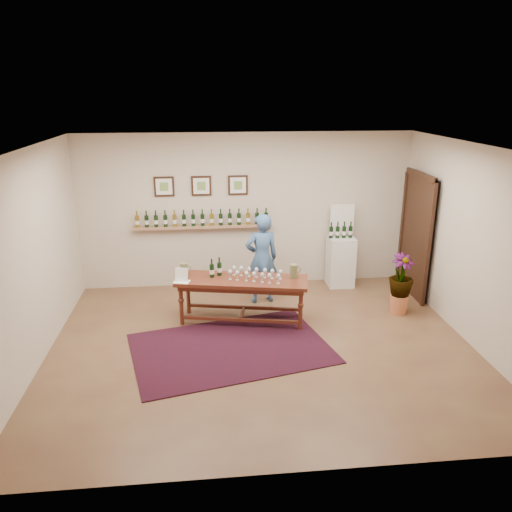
{
  "coord_description": "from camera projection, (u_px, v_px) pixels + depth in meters",
  "views": [
    {
      "loc": [
        -0.74,
        -6.33,
        3.5
      ],
      "look_at": [
        0.0,
        0.8,
        1.1
      ],
      "focal_mm": 35.0,
      "sensor_mm": 36.0,
      "label": 1
    }
  ],
  "objects": [
    {
      "name": "pitcher_right",
      "position": [
        294.0,
        271.0,
        7.72
      ],
      "size": [
        0.18,
        0.18,
        0.22
      ],
      "primitive_type": null,
      "rotation": [
        0.0,
        0.0,
        -0.35
      ],
      "color": "#63663F",
      "rests_on": "tasting_table"
    },
    {
      "name": "tasting_table",
      "position": [
        242.0,
        285.0,
        7.74
      ],
      "size": [
        2.11,
        1.04,
        0.72
      ],
      "rotation": [
        0.0,
        0.0,
        -0.2
      ],
      "color": "#4C2013",
      "rests_on": "ground"
    },
    {
      "name": "pitcher_left",
      "position": [
        184.0,
        270.0,
        7.78
      ],
      "size": [
        0.15,
        0.15,
        0.22
      ],
      "primitive_type": null,
      "rotation": [
        0.0,
        0.0,
        -0.09
      ],
      "color": "#63663F",
      "rests_on": "tasting_table"
    },
    {
      "name": "table_glasses",
      "position": [
        256.0,
        274.0,
        7.67
      ],
      "size": [
        1.2,
        0.65,
        0.16
      ],
      "primitive_type": null,
      "rotation": [
        0.0,
        0.0,
        -0.34
      ],
      "color": "silver",
      "rests_on": "tasting_table"
    },
    {
      "name": "menu_card",
      "position": [
        182.0,
        275.0,
        7.57
      ],
      "size": [
        0.27,
        0.22,
        0.21
      ],
      "primitive_type": "cube",
      "rotation": [
        0.0,
        0.0,
        -0.24
      ],
      "color": "white",
      "rests_on": "tasting_table"
    },
    {
      "name": "room_shell",
      "position": [
        369.0,
        232.0,
        8.75
      ],
      "size": [
        6.0,
        6.0,
        6.0
      ],
      "color": "beige",
      "rests_on": "ground"
    },
    {
      "name": "person",
      "position": [
        262.0,
        259.0,
        8.43
      ],
      "size": [
        0.63,
        0.47,
        1.56
      ],
      "primitive_type": "imported",
      "rotation": [
        0.0,
        0.0,
        3.32
      ],
      "color": "#3C5F8D",
      "rests_on": "ground"
    },
    {
      "name": "rug",
      "position": [
        231.0,
        348.0,
        7.08
      ],
      "size": [
        3.06,
        2.39,
        0.01
      ],
      "primitive_type": "cube",
      "rotation": [
        0.0,
        0.0,
        0.23
      ],
      "color": "#480C0E",
      "rests_on": "ground"
    },
    {
      "name": "table_bottles",
      "position": [
        216.0,
        267.0,
        7.77
      ],
      "size": [
        0.28,
        0.17,
        0.29
      ],
      "primitive_type": null,
      "rotation": [
        0.0,
        0.0,
        -0.06
      ],
      "color": "black",
      "rests_on": "tasting_table"
    },
    {
      "name": "display_pedestal",
      "position": [
        340.0,
        261.0,
        9.26
      ],
      "size": [
        0.47,
        0.47,
        0.93
      ],
      "primitive_type": "cube",
      "rotation": [
        0.0,
        0.0,
        -0.01
      ],
      "color": "silver",
      "rests_on": "ground"
    },
    {
      "name": "pedestal_bottles",
      "position": [
        341.0,
        230.0,
        9.04
      ],
      "size": [
        0.3,
        0.08,
        0.3
      ],
      "primitive_type": null,
      "rotation": [
        0.0,
        0.0,
        -0.01
      ],
      "color": "black",
      "rests_on": "display_pedestal"
    },
    {
      "name": "ground",
      "position": [
        262.0,
        346.0,
        7.15
      ],
      "size": [
        6.0,
        6.0,
        0.0
      ],
      "primitive_type": "plane",
      "color": "brown",
      "rests_on": "ground"
    },
    {
      "name": "info_sign",
      "position": [
        342.0,
        219.0,
        9.16
      ],
      "size": [
        0.44,
        0.03,
        0.61
      ],
      "primitive_type": "cube",
      "rotation": [
        0.0,
        0.0,
        -0.01
      ],
      "color": "white",
      "rests_on": "display_pedestal"
    },
    {
      "name": "potted_plant",
      "position": [
        401.0,
        284.0,
        8.04
      ],
      "size": [
        0.59,
        0.59,
        0.88
      ],
      "rotation": [
        0.0,
        0.0,
        0.33
      ],
      "color": "#C76D42",
      "rests_on": "ground"
    }
  ]
}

